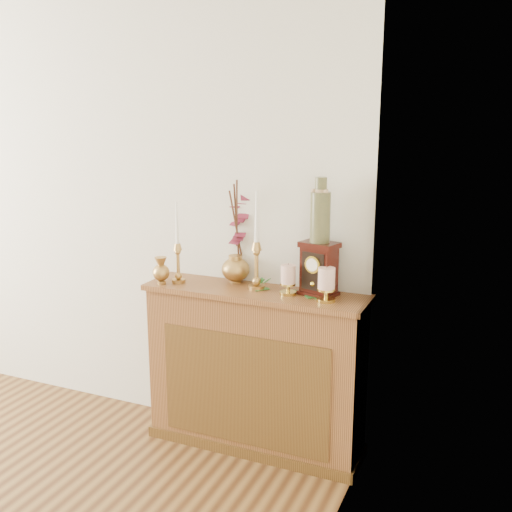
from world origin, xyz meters
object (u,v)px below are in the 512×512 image
at_px(bud_vase, 161,271).
at_px(ginger_jar, 239,235).
at_px(mantel_clock, 319,269).
at_px(candlestick_center, 256,258).
at_px(ceramic_vase, 320,213).
at_px(candlestick_left, 178,256).

bearing_deg(bud_vase, ginger_jar, 32.48).
xyz_separation_m(bud_vase, mantel_clock, (0.87, 0.15, 0.06)).
bearing_deg(ginger_jar, mantel_clock, -10.26).
bearing_deg(mantel_clock, candlestick_center, -159.06).
bearing_deg(candlestick_center, mantel_clock, 5.54).
relative_size(bud_vase, ceramic_vase, 0.46).
relative_size(ginger_jar, ceramic_vase, 1.75).
height_order(ginger_jar, ceramic_vase, ceramic_vase).
bearing_deg(ceramic_vase, mantel_clock, -105.41).
bearing_deg(candlestick_left, bud_vase, -140.26).
distance_m(candlestick_center, bud_vase, 0.55).
bearing_deg(bud_vase, mantel_clock, 9.55).
height_order(mantel_clock, ceramic_vase, ceramic_vase).
distance_m(ginger_jar, mantel_clock, 0.52).
relative_size(candlestick_left, mantel_clock, 1.62).
relative_size(candlestick_left, ginger_jar, 0.78).
relative_size(candlestick_center, ceramic_vase, 1.60).
distance_m(bud_vase, mantel_clock, 0.88).
height_order(candlestick_left, mantel_clock, candlestick_left).
bearing_deg(mantel_clock, bud_vase, -155.04).
height_order(ginger_jar, mantel_clock, ginger_jar).
height_order(candlestick_left, ginger_jar, ginger_jar).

